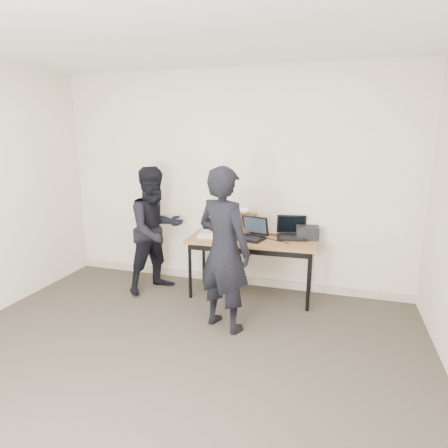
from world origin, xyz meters
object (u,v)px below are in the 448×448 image
at_px(person_typist, 224,250).
at_px(laptop_beige, 210,232).
at_px(laptop_center, 251,234).
at_px(desk, 251,243).
at_px(equipment_box, 307,233).
at_px(laptop_right, 292,233).
at_px(person_observer, 156,230).
at_px(leather_satchel, 242,223).

bearing_deg(person_typist, laptop_beige, -40.79).
distance_m(laptop_center, person_typist, 0.85).
relative_size(desk, equipment_box, 5.98).
distance_m(desk, laptop_right, 0.50).
bearing_deg(equipment_box, laptop_center, -163.76).
relative_size(person_typist, person_observer, 1.06).
xyz_separation_m(laptop_right, leather_satchel, (-0.62, 0.03, 0.07)).
relative_size(laptop_beige, equipment_box, 1.23).
relative_size(desk, person_observer, 0.98).
distance_m(laptop_beige, person_observer, 0.68).
bearing_deg(person_typist, desk, -74.20).
bearing_deg(leather_satchel, person_typist, -83.44).
xyz_separation_m(person_typist, person_observer, (-1.08, 0.68, -0.05)).
xyz_separation_m(laptop_beige, equipment_box, (1.14, 0.21, 0.03)).
relative_size(laptop_beige, person_typist, 0.19).
distance_m(laptop_center, equipment_box, 0.66).
xyz_separation_m(desk, leather_satchel, (-0.18, 0.23, 0.19)).
xyz_separation_m(laptop_center, person_typist, (-0.09, -0.84, 0.04)).
relative_size(laptop_beige, person_observer, 0.20).
xyz_separation_m(laptop_beige, laptop_right, (0.95, 0.21, 0.01)).
bearing_deg(desk, leather_satchel, 126.31).
xyz_separation_m(leather_satchel, person_typist, (0.09, -1.06, -0.03)).
bearing_deg(leather_satchel, laptop_right, -1.16).
relative_size(desk, laptop_beige, 4.85).
height_order(desk, person_typist, person_typist).
distance_m(laptop_center, leather_satchel, 0.29).
relative_size(leather_satchel, equipment_box, 1.44).
relative_size(laptop_center, laptop_right, 0.99).
relative_size(leather_satchel, person_observer, 0.24).
bearing_deg(laptop_right, person_observer, -177.54).
distance_m(desk, equipment_box, 0.67).
bearing_deg(laptop_right, leather_satchel, 167.27).
height_order(desk, equipment_box, equipment_box).
bearing_deg(laptop_beige, laptop_center, -4.63).
bearing_deg(leather_satchel, laptop_center, -49.44).
distance_m(leather_satchel, person_observer, 1.06).
height_order(desk, laptop_right, laptop_right).
bearing_deg(person_observer, laptop_right, -45.50).
bearing_deg(person_typist, leather_satchel, -63.13).
bearing_deg(laptop_beige, equipment_box, 2.95).
height_order(laptop_center, person_observer, person_observer).
xyz_separation_m(laptop_beige, leather_satchel, (0.33, 0.25, 0.08)).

